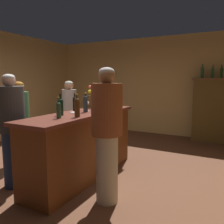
# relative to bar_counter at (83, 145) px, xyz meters

# --- Properties ---
(floor) EXTENTS (9.21, 9.21, 0.00)m
(floor) POSITION_rel_bar_counter_xyz_m (-0.38, 0.02, -0.53)
(floor) COLOR brown
(floor) RESTS_ON ground
(wall_back) EXTENTS (5.60, 0.12, 2.78)m
(wall_back) POSITION_rel_bar_counter_xyz_m (-0.38, 3.63, 0.86)
(wall_back) COLOR tan
(wall_back) RESTS_ON ground
(bar_counter) EXTENTS (0.67, 2.32, 1.05)m
(bar_counter) POSITION_rel_bar_counter_xyz_m (0.00, 0.00, 0.00)
(bar_counter) COLOR #5C2E15
(bar_counter) RESTS_ON ground
(display_cabinet) EXTENTS (1.10, 0.41, 1.61)m
(display_cabinet) POSITION_rel_bar_counter_xyz_m (1.69, 3.34, 0.31)
(display_cabinet) COLOR brown
(display_cabinet) RESTS_ON ground
(wine_bottle_riesling) EXTENTS (0.06, 0.06, 0.29)m
(wine_bottle_riesling) POSITION_rel_bar_counter_xyz_m (0.04, -0.60, 0.64)
(wine_bottle_riesling) COLOR #25442D
(wine_bottle_riesling) RESTS_ON bar_counter
(wine_bottle_chardonnay) EXTENTS (0.07, 0.07, 0.30)m
(wine_bottle_chardonnay) POSITION_rel_bar_counter_xyz_m (0.05, 0.89, 0.66)
(wine_bottle_chardonnay) COLOR #1C2F35
(wine_bottle_chardonnay) RESTS_ON bar_counter
(wine_bottle_pinot) EXTENTS (0.08, 0.08, 0.31)m
(wine_bottle_pinot) POSITION_rel_bar_counter_xyz_m (-0.10, -0.39, 0.66)
(wine_bottle_pinot) COLOR black
(wine_bottle_pinot) RESTS_ON bar_counter
(wine_bottle_merlot) EXTENTS (0.08, 0.08, 0.32)m
(wine_bottle_merlot) POSITION_rel_bar_counter_xyz_m (0.20, -0.39, 0.67)
(wine_bottle_merlot) COLOR #472C12
(wine_bottle_merlot) RESTS_ON bar_counter
(wine_bottle_malbec) EXTENTS (0.07, 0.07, 0.31)m
(wine_bottle_malbec) POSITION_rel_bar_counter_xyz_m (0.01, 0.08, 0.67)
(wine_bottle_malbec) COLOR #232B31
(wine_bottle_malbec) RESTS_ON bar_counter
(wine_bottle_rose) EXTENTS (0.07, 0.07, 0.30)m
(wine_bottle_rose) POSITION_rel_bar_counter_xyz_m (-0.21, 0.09, 0.66)
(wine_bottle_rose) COLOR black
(wine_bottle_rose) RESTS_ON bar_counter
(wine_glass_front) EXTENTS (0.08, 0.08, 0.14)m
(wine_glass_front) POSITION_rel_bar_counter_xyz_m (0.17, 0.80, 0.62)
(wine_glass_front) COLOR white
(wine_glass_front) RESTS_ON bar_counter
(wine_glass_mid) EXTENTS (0.07, 0.07, 0.16)m
(wine_glass_mid) POSITION_rel_bar_counter_xyz_m (-0.07, 0.25, 0.64)
(wine_glass_mid) COLOR white
(wine_glass_mid) RESTS_ON bar_counter
(wine_glass_rear) EXTENTS (0.08, 0.08, 0.17)m
(wine_glass_rear) POSITION_rel_bar_counter_xyz_m (-0.19, 0.84, 0.65)
(wine_glass_rear) COLOR white
(wine_glass_rear) RESTS_ON bar_counter
(wine_glass_spare) EXTENTS (0.07, 0.07, 0.15)m
(wine_glass_spare) POSITION_rel_bar_counter_xyz_m (0.15, 0.59, 0.62)
(wine_glass_spare) COLOR white
(wine_glass_spare) RESTS_ON bar_counter
(flower_arrangement) EXTENTS (0.14, 0.17, 0.41)m
(flower_arrangement) POSITION_rel_bar_counter_xyz_m (-0.23, 0.61, 0.68)
(flower_arrangement) COLOR #543C1A
(flower_arrangement) RESTS_ON bar_counter
(cheese_plate) EXTENTS (0.16, 0.16, 0.01)m
(cheese_plate) POSITION_rel_bar_counter_xyz_m (-0.09, -0.07, 0.53)
(cheese_plate) COLOR white
(cheese_plate) RESTS_ON bar_counter
(display_bottle_left) EXTENTS (0.08, 0.08, 0.34)m
(display_bottle_left) POSITION_rel_bar_counter_xyz_m (1.35, 3.34, 1.24)
(display_bottle_left) COLOR #2D4E2B
(display_bottle_left) RESTS_ON display_cabinet
(display_bottle_midleft) EXTENTS (0.06, 0.06, 0.33)m
(display_bottle_midleft) POSITION_rel_bar_counter_xyz_m (1.59, 3.34, 1.23)
(display_bottle_midleft) COLOR #24522B
(display_bottle_midleft) RESTS_ON display_cabinet
(display_bottle_center) EXTENTS (0.06, 0.06, 0.32)m
(display_bottle_center) POSITION_rel_bar_counter_xyz_m (1.79, 3.34, 1.23)
(display_bottle_center) COLOR #1E3D19
(display_bottle_center) RESTS_ON display_cabinet
(patron_in_navy) EXTENTS (0.34, 0.34, 1.54)m
(patron_in_navy) POSITION_rel_bar_counter_xyz_m (-1.43, 0.01, 0.32)
(patron_in_navy) COLOR gray
(patron_in_navy) RESTS_ON ground
(patron_in_grey) EXTENTS (0.39, 0.39, 1.65)m
(patron_in_grey) POSITION_rel_bar_counter_xyz_m (-0.69, -0.77, 0.36)
(patron_in_grey) COLOR navy
(patron_in_grey) RESTS_ON ground
(patron_by_cabinet) EXTENTS (0.34, 0.34, 1.54)m
(patron_by_cabinet) POSITION_rel_bar_counter_xyz_m (-1.30, 1.32, 0.33)
(patron_by_cabinet) COLOR #273150
(patron_by_cabinet) RESTS_ON ground
(bartender) EXTENTS (0.39, 0.39, 1.72)m
(bartender) POSITION_rel_bar_counter_xyz_m (0.73, -0.51, 0.41)
(bartender) COLOR #AEA89C
(bartender) RESTS_ON ground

